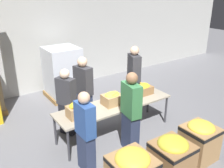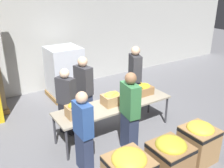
% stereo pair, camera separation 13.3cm
% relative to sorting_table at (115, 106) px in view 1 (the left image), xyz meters
% --- Properties ---
extents(ground_plane, '(30.00, 30.00, 0.00)m').
position_rel_sorting_table_xyz_m(ground_plane, '(0.00, 0.00, -0.69)').
color(ground_plane, slate).
extents(wall_back, '(16.00, 0.08, 4.00)m').
position_rel_sorting_table_xyz_m(wall_back, '(0.00, 3.41, 1.31)').
color(wall_back, '#B7B7B2').
rests_on(wall_back, ground_plane).
extents(sorting_table, '(2.74, 0.77, 0.74)m').
position_rel_sorting_table_xyz_m(sorting_table, '(0.00, 0.00, 0.00)').
color(sorting_table, '#9E937F').
rests_on(sorting_table, ground_plane).
extents(banana_box_0, '(0.43, 0.29, 0.32)m').
position_rel_sorting_table_xyz_m(banana_box_0, '(-0.94, -0.04, 0.21)').
color(banana_box_0, tan).
rests_on(banana_box_0, sorting_table).
extents(banana_box_1, '(0.41, 0.33, 0.30)m').
position_rel_sorting_table_xyz_m(banana_box_1, '(-0.06, 0.02, 0.19)').
color(banana_box_1, tan).
rests_on(banana_box_1, sorting_table).
extents(banana_box_2, '(0.48, 0.35, 0.27)m').
position_rel_sorting_table_xyz_m(banana_box_2, '(0.85, 0.07, 0.17)').
color(banana_box_2, olive).
rests_on(banana_box_2, sorting_table).
extents(volunteer_0, '(0.38, 0.52, 1.75)m').
position_rel_sorting_table_xyz_m(volunteer_0, '(1.16, 0.77, 0.18)').
color(volunteer_0, '#2D3856').
rests_on(volunteer_0, ground_plane).
extents(volunteer_1, '(0.29, 0.48, 1.70)m').
position_rel_sorting_table_xyz_m(volunteer_1, '(-0.10, -0.69, 0.15)').
color(volunteer_1, '#2D3856').
rests_on(volunteer_1, ground_plane).
extents(volunteer_2, '(0.37, 0.47, 1.56)m').
position_rel_sorting_table_xyz_m(volunteer_2, '(-0.89, 0.60, 0.08)').
color(volunteer_2, black).
rests_on(volunteer_2, ground_plane).
extents(volunteer_3, '(0.21, 0.42, 1.57)m').
position_rel_sorting_table_xyz_m(volunteer_3, '(-1.14, -0.71, 0.09)').
color(volunteer_3, '#2D3856').
rests_on(volunteer_3, ground_plane).
extents(volunteer_4, '(0.32, 0.49, 1.70)m').
position_rel_sorting_table_xyz_m(volunteer_4, '(-0.37, 0.77, 0.15)').
color(volunteer_4, '#2D3856').
rests_on(volunteer_4, ground_plane).
extents(donation_bin_1, '(0.65, 0.65, 0.74)m').
position_rel_sorting_table_xyz_m(donation_bin_1, '(0.07, -1.67, -0.30)').
color(donation_bin_1, olive).
rests_on(donation_bin_1, ground_plane).
extents(donation_bin_2, '(0.60, 0.60, 0.81)m').
position_rel_sorting_table_xyz_m(donation_bin_2, '(0.83, -1.67, -0.27)').
color(donation_bin_2, '#A37A4C').
rests_on(donation_bin_2, ground_plane).
extents(pallet_stack_1, '(1.02, 1.02, 1.53)m').
position_rel_sorting_table_xyz_m(pallet_stack_1, '(-0.10, 2.56, 0.06)').
color(pallet_stack_1, olive).
rests_on(pallet_stack_1, ground_plane).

